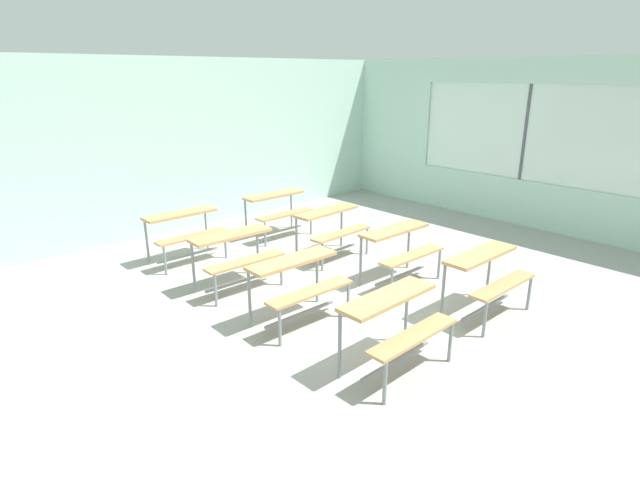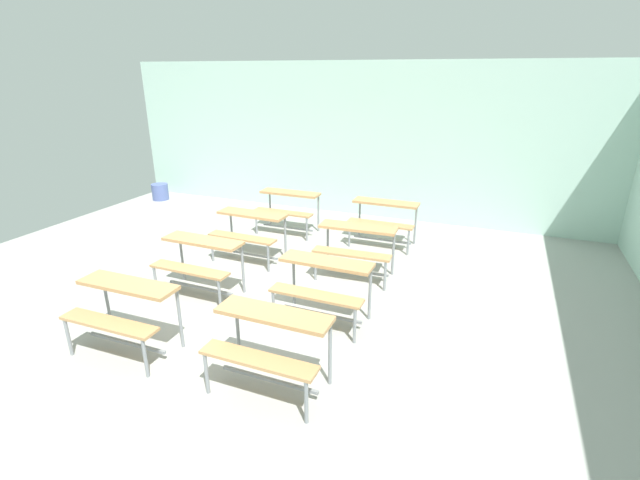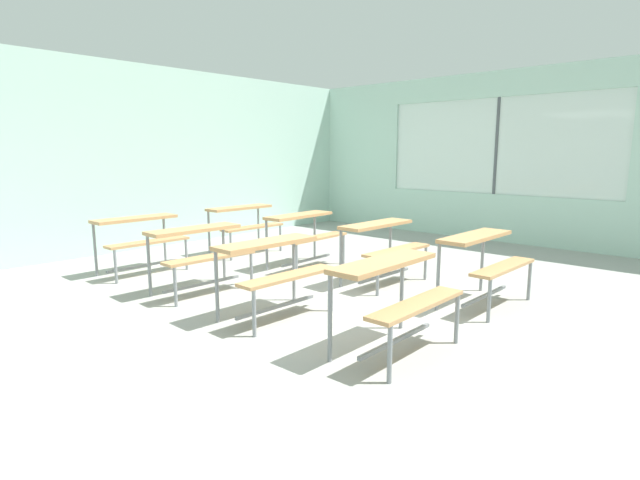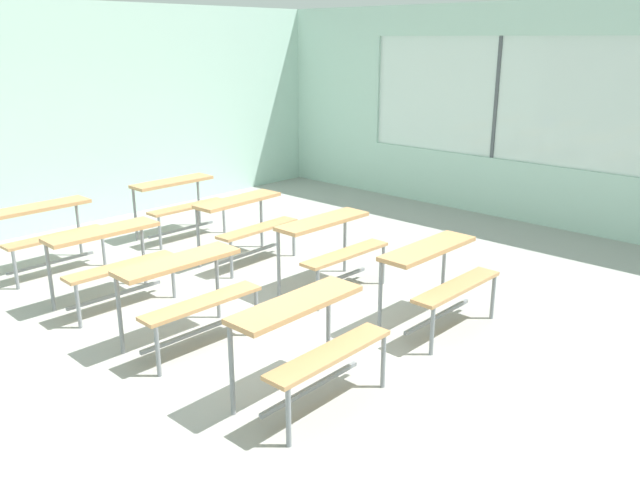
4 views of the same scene
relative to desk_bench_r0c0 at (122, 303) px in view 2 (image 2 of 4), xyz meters
name	(u,v)px [view 2 (image 2 of 4)]	position (x,y,z in m)	size (l,w,h in m)	color
ground	(233,312)	(0.57, 1.14, -0.59)	(10.00, 9.00, 0.05)	#9E9E99
wall_back	(349,140)	(0.57, 5.64, 0.94)	(10.00, 0.12, 3.00)	silver
desk_bench_r0c0	(122,303)	(0.00, 0.00, 0.00)	(1.11, 0.60, 0.74)	tan
desk_bench_r0c1	(269,335)	(1.69, 0.03, 0.00)	(1.10, 0.60, 0.74)	tan
desk_bench_r1c0	(199,255)	(-0.05, 1.37, 0.00)	(1.11, 0.61, 0.74)	tan
desk_bench_r1c1	(323,278)	(1.71, 1.33, 0.00)	(1.11, 0.61, 0.74)	tan
desk_bench_r2c0	(249,226)	(-0.05, 2.64, 0.00)	(1.12, 0.62, 0.74)	tan
desk_bench_r2c1	(356,240)	(1.69, 2.65, 0.00)	(1.12, 0.64, 0.74)	tan
desk_bench_r3c0	(288,203)	(-0.04, 4.02, 0.00)	(1.10, 0.59, 0.74)	tan
desk_bench_r3c1	(384,213)	(1.74, 4.05, 0.00)	(1.10, 0.60, 0.74)	tan
trash_bin	(160,192)	(-3.78, 4.95, -0.38)	(0.37, 0.37, 0.37)	#51609E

